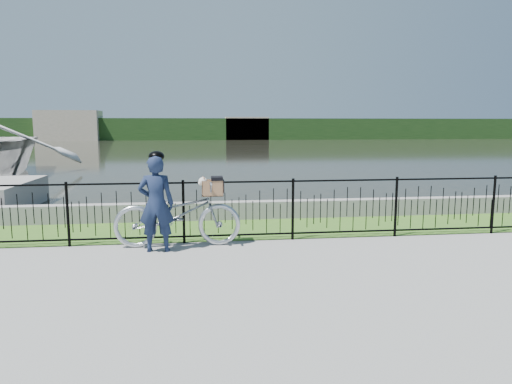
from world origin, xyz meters
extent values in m
plane|color=gray|center=(0.00, 0.00, 0.00)|extent=(120.00, 120.00, 0.00)
cube|color=#3D6720|center=(0.00, 2.60, 0.00)|extent=(60.00, 2.00, 0.01)
plane|color=black|center=(0.00, 33.00, 0.00)|extent=(120.00, 120.00, 0.00)
cube|color=gray|center=(0.00, 3.60, 0.20)|extent=(60.00, 0.30, 0.40)
cube|color=#203E18|center=(0.00, 60.00, 1.50)|extent=(120.00, 6.00, 3.00)
cube|color=#AA9C88|center=(-18.00, 58.00, 2.00)|extent=(8.00, 4.00, 4.00)
cube|color=#AA9C88|center=(6.00, 58.50, 1.60)|extent=(6.00, 3.00, 3.20)
imported|color=#B6BBC3|center=(-1.10, 1.40, 0.58)|extent=(2.20, 0.77, 1.16)
cube|color=black|center=(-0.48, 1.40, 0.89)|extent=(0.38, 0.18, 0.02)
cube|color=#966845|center=(-0.48, 1.40, 0.90)|extent=(0.37, 0.26, 0.01)
cube|color=#966845|center=(-0.48, 1.52, 1.03)|extent=(0.37, 0.02, 0.27)
cube|color=#966845|center=(-0.48, 1.28, 1.03)|extent=(0.37, 0.02, 0.27)
cube|color=#966845|center=(-0.31, 1.40, 1.03)|extent=(0.02, 0.26, 0.27)
cube|color=#966845|center=(-0.66, 1.40, 1.03)|extent=(0.01, 0.26, 0.27)
cube|color=black|center=(-0.40, 1.40, 1.19)|extent=(0.20, 0.28, 0.06)
cube|color=black|center=(-0.29, 1.40, 1.06)|extent=(0.02, 0.28, 0.22)
ellipsoid|color=silver|center=(-0.50, 1.40, 1.02)|extent=(0.31, 0.22, 0.20)
sphere|color=silver|center=(-0.65, 1.38, 1.14)|extent=(0.15, 0.15, 0.15)
sphere|color=silver|center=(-0.70, 1.36, 1.11)|extent=(0.07, 0.07, 0.07)
sphere|color=black|center=(-0.72, 1.35, 1.11)|extent=(0.02, 0.02, 0.02)
cone|color=#A66745|center=(-0.65, 1.44, 1.20)|extent=(0.06, 0.08, 0.08)
cone|color=#A66745|center=(-0.63, 1.34, 1.20)|extent=(0.06, 0.08, 0.08)
imported|color=#16203D|center=(-1.43, 1.11, 0.81)|extent=(0.61, 0.41, 1.63)
ellipsoid|color=black|center=(-1.43, 1.11, 1.61)|extent=(0.26, 0.29, 0.18)
camera|label=1|loc=(-0.70, -6.55, 2.13)|focal=32.00mm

